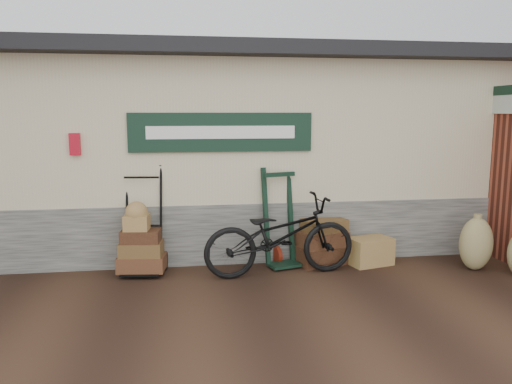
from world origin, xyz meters
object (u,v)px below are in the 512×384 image
porter_trolley (143,218)px  bicycle (280,231)px  suitcase_stack (322,241)px  green_barrow (280,217)px  wicker_hamper (370,251)px

porter_trolley → bicycle: 1.92m
suitcase_stack → porter_trolley: bearing=180.0°
bicycle → green_barrow: bearing=-15.4°
porter_trolley → wicker_hamper: 3.33m
suitcase_stack → bicycle: bicycle is taller
green_barrow → bicycle: bearing=-116.0°
green_barrow → suitcase_stack: (0.64, 0.00, -0.38)m
suitcase_stack → bicycle: size_ratio=0.36×
porter_trolley → suitcase_stack: bearing=7.0°
porter_trolley → green_barrow: bearing=7.0°
porter_trolley → green_barrow: (1.95, -0.00, -0.05)m
porter_trolley → green_barrow: 1.95m
porter_trolley → wicker_hamper: bearing=4.3°
wicker_hamper → bicycle: bicycle is taller
suitcase_stack → wicker_hamper: size_ratio=1.25×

